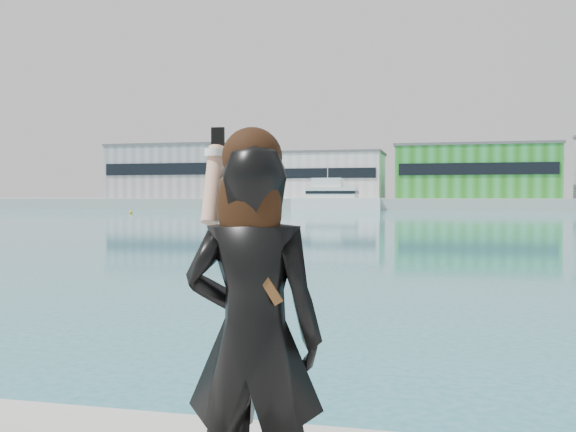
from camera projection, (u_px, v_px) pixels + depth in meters
The scene contains 9 objects.
far_quay at pixel (433, 203), 129.98m from camera, with size 320.00×40.00×2.00m, color #9E9E99.
warehouse_grey_left at pixel (176, 172), 140.45m from camera, with size 26.52×16.36×11.50m.
warehouse_white at pixel (324, 175), 132.90m from camera, with size 24.48×15.35×9.50m.
warehouse_green at pixel (475, 172), 125.99m from camera, with size 30.60×16.36×10.50m.
flagpole_left at pixel (241, 176), 129.77m from camera, with size 1.28×0.16×8.00m.
flagpole_right at pixel (558, 174), 115.98m from camera, with size 1.28×0.16×8.00m.
motor_yacht at pixel (335, 198), 116.03m from camera, with size 16.29×5.20×7.51m.
buoy_far at pixel (131, 214), 89.34m from camera, with size 0.50×0.50×0.50m, color yellow.
woman at pixel (253, 327), 2.97m from camera, with size 0.68×0.47×1.91m.
Camera 1 is at (1.25, -3.28, 2.37)m, focal length 40.00 mm.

